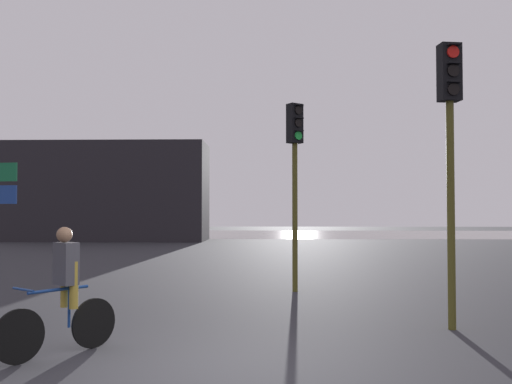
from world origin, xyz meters
TOP-DOWN VIEW (x-y plane):
  - ground_plane at (0.00, 0.00)m, footprint 120.00×120.00m
  - water_strip at (0.00, 38.56)m, footprint 80.00×16.00m
  - distant_building at (-9.51, 28.56)m, footprint 12.50×4.00m
  - traffic_light_center at (1.34, 6.65)m, footprint 0.40×0.42m
  - traffic_light_near_right at (3.59, 2.59)m, footprint 0.35×0.37m
  - cyclist at (-1.84, 0.90)m, footprint 1.07×1.38m

SIDE VIEW (x-z plane):
  - ground_plane at x=0.00m, z-range 0.00..0.00m
  - water_strip at x=0.00m, z-range 0.00..0.01m
  - cyclist at x=-1.84m, z-range 0.01..1.63m
  - traffic_light_center at x=1.34m, z-range 0.84..5.11m
  - distant_building at x=-9.51m, z-range 0.00..5.99m
  - traffic_light_near_right at x=3.59m, z-range 0.87..5.30m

